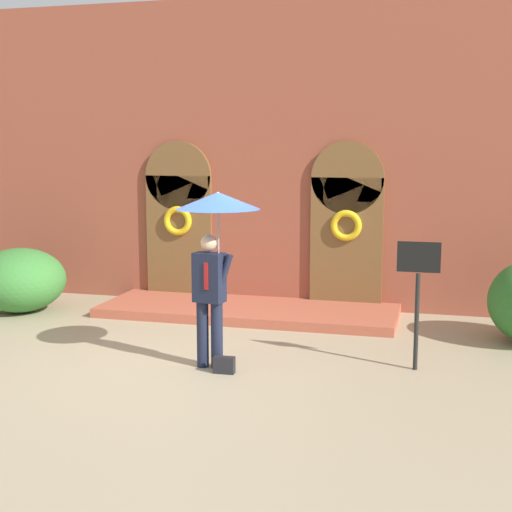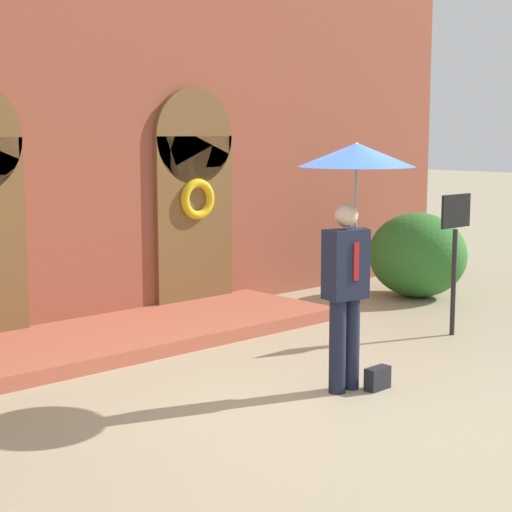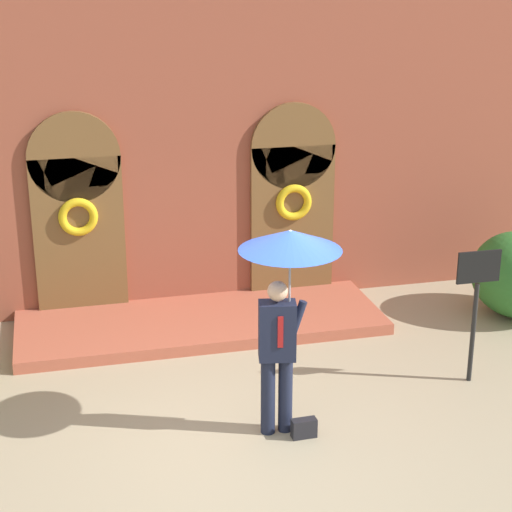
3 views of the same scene
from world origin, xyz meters
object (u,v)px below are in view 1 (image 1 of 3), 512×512
handbag (224,365)px  shrub_left (20,280)px  person_with_umbrella (216,226)px  sign_post (418,284)px

handbag → shrub_left: (-4.61, 2.46, 0.46)m
person_with_umbrella → shrub_left: (-4.45, 2.26, -1.34)m
sign_post → person_with_umbrella: bearing=-166.9°
person_with_umbrella → handbag: 1.82m
shrub_left → person_with_umbrella: bearing=-26.9°
sign_post → shrub_left: sign_post is taller
sign_post → shrub_left: size_ratio=1.05×
shrub_left → sign_post: bearing=-13.3°
handbag → shrub_left: 5.25m
person_with_umbrella → shrub_left: bearing=153.1°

